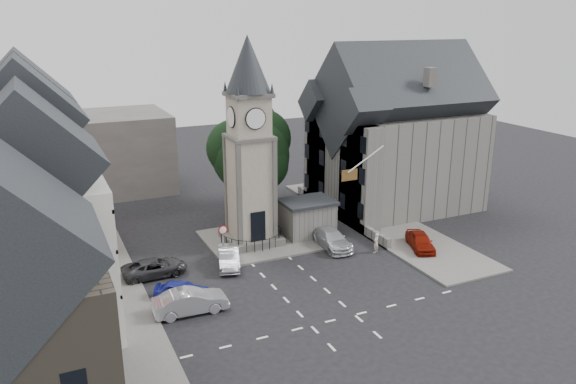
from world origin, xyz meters
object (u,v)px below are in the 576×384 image
car_west_blue (182,290)px  car_east_red (420,241)px  clock_tower (249,144)px  pedestrian (376,243)px  stone_shelter (307,218)px

car_west_blue → car_east_red: size_ratio=0.90×
car_west_blue → car_east_red: (19.00, 0.18, 0.07)m
clock_tower → car_west_blue: size_ratio=4.52×
clock_tower → pedestrian: 12.36m
stone_shelter → car_west_blue: size_ratio=1.20×
car_west_blue → pedestrian: pedestrian is taller
stone_shelter → pedestrian: 6.35m
car_east_red → pedestrian: size_ratio=2.53×
stone_shelter → car_east_red: (6.70, -6.35, -0.87)m
clock_tower → stone_shelter: 8.15m
clock_tower → stone_shelter: (4.80, -0.49, -6.57)m
clock_tower → car_east_red: size_ratio=4.07×
clock_tower → car_east_red: (11.50, -6.85, -7.44)m
car_west_blue → clock_tower: bearing=-18.7°
car_west_blue → pedestrian: size_ratio=2.28×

